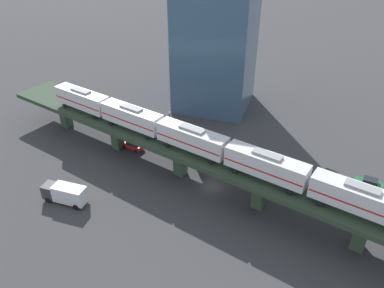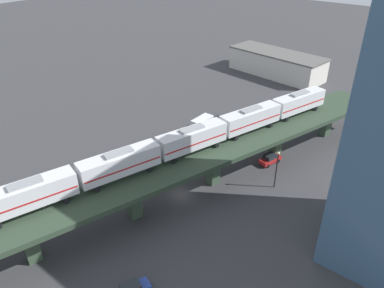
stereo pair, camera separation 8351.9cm
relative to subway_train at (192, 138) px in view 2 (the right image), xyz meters
name	(u,v)px [view 2 (the right image)]	position (x,y,z in m)	size (l,w,h in m)	color
ground_plane	(182,196)	(0.46, -3.35, -9.15)	(400.00, 400.00, 0.00)	#38383A
elevated_viaduct	(180,167)	(0.42, -3.50, -3.45)	(34.36, 90.56, 6.61)	#2C3D2C
subway_train	(192,138)	(0.00, 0.00, 0.00)	(20.53, 60.59, 4.45)	silver
street_car_red	(270,159)	(7.15, 14.40, -8.21)	(2.82, 4.71, 1.89)	#AD1E1E
delivery_truck	(204,123)	(-10.36, 17.56, -7.39)	(2.42, 7.21, 3.20)	#333338
street_lamp	(277,167)	(11.32, 8.16, -5.04)	(0.44, 0.44, 6.94)	black
warehouse_building	(276,64)	(-14.86, 59.54, -5.74)	(29.66, 13.89, 6.80)	beige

